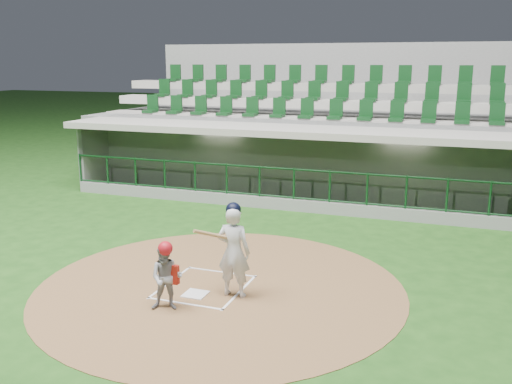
# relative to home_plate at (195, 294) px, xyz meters

# --- Properties ---
(ground) EXTENTS (120.00, 120.00, 0.00)m
(ground) POSITION_rel_home_plate_xyz_m (0.00, 0.70, -0.02)
(ground) COLOR #1A4413
(ground) RESTS_ON ground
(dirt_circle) EXTENTS (7.20, 7.20, 0.01)m
(dirt_circle) POSITION_rel_home_plate_xyz_m (0.30, 0.50, -0.02)
(dirt_circle) COLOR brown
(dirt_circle) RESTS_ON ground
(home_plate) EXTENTS (0.43, 0.43, 0.02)m
(home_plate) POSITION_rel_home_plate_xyz_m (0.00, 0.00, 0.00)
(home_plate) COLOR silver
(home_plate) RESTS_ON dirt_circle
(batter_box_chalk) EXTENTS (1.55, 1.80, 0.01)m
(batter_box_chalk) POSITION_rel_home_plate_xyz_m (0.00, 0.40, -0.00)
(batter_box_chalk) COLOR white
(batter_box_chalk) RESTS_ON ground
(dugout_structure) EXTENTS (16.40, 3.70, 3.00)m
(dugout_structure) POSITION_rel_home_plate_xyz_m (0.13, 8.53, 0.94)
(dugout_structure) COLOR gray
(dugout_structure) RESTS_ON ground
(seating_deck) EXTENTS (17.00, 6.72, 5.15)m
(seating_deck) POSITION_rel_home_plate_xyz_m (0.00, 11.61, 1.40)
(seating_deck) COLOR slate
(seating_deck) RESTS_ON ground
(batter) EXTENTS (0.86, 0.86, 1.82)m
(batter) POSITION_rel_home_plate_xyz_m (0.71, 0.21, 0.90)
(batter) COLOR silver
(batter) RESTS_ON dirt_circle
(catcher) EXTENTS (0.69, 0.61, 1.27)m
(catcher) POSITION_rel_home_plate_xyz_m (-0.19, -0.74, 0.61)
(catcher) COLOR gray
(catcher) RESTS_ON dirt_circle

